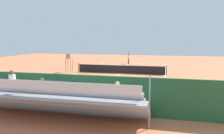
{
  "coord_description": "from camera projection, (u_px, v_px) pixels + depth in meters",
  "views": [
    {
      "loc": [
        -5.2,
        25.01,
        3.85
      ],
      "look_at": [
        0.0,
        4.0,
        1.2
      ],
      "focal_mm": 36.25,
      "sensor_mm": 36.0,
      "label": 1
    }
  ],
  "objects": [
    {
      "name": "ground_plane",
      "position": [
        120.0,
        73.0,
        25.81
      ],
      "size": [
        60.0,
        60.0,
        0.0
      ],
      "primitive_type": "plane",
      "color": "#CC7047"
    },
    {
      "name": "court_line_markings",
      "position": [
        120.0,
        73.0,
        25.84
      ],
      "size": [
        10.1,
        22.2,
        0.01
      ],
      "color": "white",
      "rests_on": "ground"
    },
    {
      "name": "tennis_net",
      "position": [
        120.0,
        69.0,
        25.75
      ],
      "size": [
        10.3,
        0.1,
        1.07
      ],
      "color": "black",
      "rests_on": "ground"
    },
    {
      "name": "backdrop_wall",
      "position": [
        68.0,
        93.0,
        12.2
      ],
      "size": [
        18.0,
        0.16,
        2.0
      ],
      "primitive_type": "cube",
      "color": "#235633",
      "rests_on": "ground"
    },
    {
      "name": "bleacher_stand",
      "position": [
        54.0,
        100.0,
        10.94
      ],
      "size": [
        9.06,
        2.4,
        2.48
      ],
      "color": "gray",
      "rests_on": "ground"
    },
    {
      "name": "umpire_chair",
      "position": [
        69.0,
        61.0,
        26.8
      ],
      "size": [
        0.67,
        0.67,
        2.14
      ],
      "color": "#A88456",
      "rests_on": "ground"
    },
    {
      "name": "courtside_bench",
      "position": [
        119.0,
        100.0,
        12.31
      ],
      "size": [
        1.8,
        0.4,
        0.93
      ],
      "color": "#33383D",
      "rests_on": "ground"
    },
    {
      "name": "equipment_bag",
      "position": [
        83.0,
        105.0,
        12.72
      ],
      "size": [
        0.9,
        0.36,
        0.36
      ],
      "primitive_type": "cube",
      "color": "#B22D2D",
      "rests_on": "ground"
    },
    {
      "name": "tennis_player",
      "position": [
        129.0,
        57.0,
        35.63
      ],
      "size": [
        0.46,
        0.56,
        1.93
      ],
      "color": "navy",
      "rests_on": "ground"
    },
    {
      "name": "tennis_racket",
      "position": [
        122.0,
        64.0,
        35.48
      ],
      "size": [
        0.58,
        0.35,
        0.03
      ],
      "color": "black",
      "rests_on": "ground"
    },
    {
      "name": "tennis_ball_near",
      "position": [
        143.0,
        65.0,
        33.62
      ],
      "size": [
        0.07,
        0.07,
        0.07
      ],
      "primitive_type": "sphere",
      "color": "#CCDB33",
      "rests_on": "ground"
    }
  ]
}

